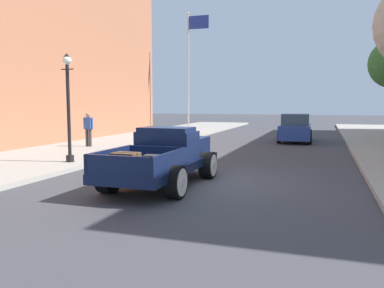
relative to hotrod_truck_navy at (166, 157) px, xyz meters
The scene contains 7 objects.
ground_plane 1.26m from the hotrod_truck_navy, 28.73° to the left, with size 140.00×140.00×0.00m, color #3D3D42.
sidewalk_left 6.42m from the hotrod_truck_navy, behind, with size 5.50×64.00×0.15m, color #9E998E.
hotrod_truck_navy is the anchor object (origin of this frame).
car_background_blue 13.82m from the hotrod_truck_navy, 79.07° to the left, with size 1.96×4.35×1.65m.
pedestrian_sidewalk_left 9.23m from the hotrod_truck_navy, 136.57° to the left, with size 0.53×0.22×1.65m.
street_lamp_near 5.04m from the hotrod_truck_navy, 158.77° to the left, with size 0.50×0.32×3.85m.
flagpole 20.90m from the hotrod_truck_navy, 106.73° to the left, with size 1.74×0.16×9.16m.
Camera 1 is at (3.27, -10.53, 2.24)m, focal length 36.51 mm.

